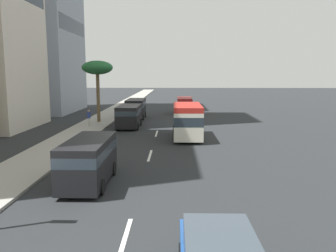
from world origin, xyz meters
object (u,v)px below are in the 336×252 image
palm_tree (97,69)px  van_fourth (129,115)px  van_sixth (136,107)px  pedestrian_near_lamp (89,117)px  van_lead (184,105)px  van_second (89,159)px  minibus_third (187,120)px

palm_tree → van_fourth: bearing=-129.8°
van_fourth → van_sixth: size_ratio=1.00×
pedestrian_near_lamp → palm_tree: bearing=76.1°
van_sixth → palm_tree: size_ratio=0.77×
van_lead → van_second: van_second is taller
van_lead → van_sixth: size_ratio=0.99×
minibus_third → palm_tree: 13.72m
van_lead → minibus_third: 17.95m
minibus_third → van_sixth: minibus_third is taller
van_lead → minibus_third: size_ratio=0.83×
van_fourth → van_sixth: (7.17, 0.10, 0.06)m
minibus_third → van_fourth: bearing=44.4°
minibus_third → palm_tree: size_ratio=0.91×
pedestrian_near_lamp → palm_tree: 5.85m
van_lead → van_fourth: (-12.15, 5.95, 0.02)m
van_fourth → palm_tree: size_ratio=0.76×
minibus_third → palm_tree: (8.94, 9.44, 4.37)m
van_sixth → pedestrian_near_lamp: (-7.25, 3.96, -0.28)m
van_second → van_sixth: 25.34m
van_fourth → palm_tree: (3.14, 3.77, 4.65)m
van_sixth → palm_tree: bearing=-42.3°
van_lead → van_fourth: van_fourth is taller
van_sixth → palm_tree: (-4.03, 3.66, 4.59)m
van_sixth → palm_tree: 7.12m
van_sixth → pedestrian_near_lamp: van_sixth is taller
minibus_third → van_sixth: bearing=24.0°
pedestrian_near_lamp → palm_tree: size_ratio=0.25×
pedestrian_near_lamp → van_second: bearing=-84.8°
van_second → van_lead: bearing=169.6°
van_fourth → minibus_third: bearing=44.4°
minibus_third → pedestrian_near_lamp: minibus_third is taller
van_second → pedestrian_near_lamp: size_ratio=3.05×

